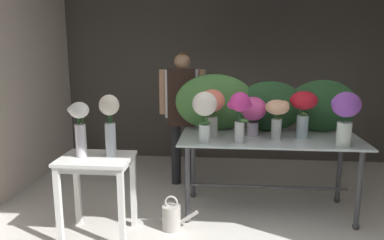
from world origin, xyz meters
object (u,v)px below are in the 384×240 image
vase_violet_anemones (345,113)px  vase_ivory_roses (205,110)px  display_table_glass (269,150)px  vase_fuchsia_snapdragons (253,112)px  vase_magenta_freesia (240,110)px  florist (182,105)px  side_table_white (96,170)px  vase_coral_stock (212,106)px  vase_cream_lisianthus_tall (110,120)px  watering_can (172,217)px  vase_peach_peonies (277,113)px  vase_white_roses_tall (80,125)px  vase_crimson_tulips (303,107)px

vase_violet_anemones → vase_ivory_roses: 1.29m
display_table_glass → vase_fuchsia_snapdragons: 0.43m
vase_ivory_roses → vase_magenta_freesia: vase_ivory_roses is taller
florist → vase_violet_anemones: size_ratio=3.26×
florist → side_table_white: bearing=-114.0°
vase_coral_stock → vase_fuchsia_snapdragons: size_ratio=1.20×
vase_coral_stock → vase_fuchsia_snapdragons: bearing=10.9°
vase_cream_lisianthus_tall → watering_can: vase_cream_lisianthus_tall is taller
display_table_glass → vase_peach_peonies: vase_peach_peonies is taller
vase_magenta_freesia → vase_peach_peonies: size_ratio=1.23×
side_table_white → vase_white_roses_tall: bearing=-180.0°
vase_peach_peonies → display_table_glass: bearing=118.1°
vase_crimson_tulips → vase_coral_stock: 0.92m
vase_ivory_roses → vase_coral_stock: vase_ivory_roses is taller
vase_crimson_tulips → vase_magenta_freesia: (-0.64, -0.25, 0.00)m
vase_crimson_tulips → vase_white_roses_tall: 2.16m
display_table_glass → vase_cream_lisianthus_tall: 1.66m
vase_crimson_tulips → vase_peach_peonies: bearing=-162.5°
vase_violet_anemones → vase_white_roses_tall: (-2.39, -0.37, -0.09)m
vase_violet_anemones → watering_can: vase_violet_anemones is taller
vase_white_roses_tall → florist: bearing=61.7°
vase_coral_stock → vase_cream_lisianthus_tall: 1.06m
vase_crimson_tulips → display_table_glass: bearing=177.9°
vase_ivory_roses → watering_can: vase_ivory_roses is taller
vase_peach_peonies → vase_crimson_tulips: bearing=17.5°
florist → vase_white_roses_tall: 1.58m
vase_cream_lisianthus_tall → vase_crimson_tulips: bearing=18.3°
vase_coral_stock → vase_magenta_freesia: bearing=-40.6°
vase_peach_peonies → watering_can: size_ratio=1.14×
vase_violet_anemones → vase_peach_peonies: size_ratio=1.27×
vase_crimson_tulips → vase_magenta_freesia: bearing=-158.6°
side_table_white → vase_coral_stock: 1.29m
vase_coral_stock → vase_fuchsia_snapdragons: (0.42, 0.08, -0.06)m
vase_magenta_freesia → vase_white_roses_tall: bearing=-164.5°
vase_magenta_freesia → vase_cream_lisianthus_tall: 1.21m
florist → vase_magenta_freesia: 1.21m
vase_violet_anemones → vase_white_roses_tall: size_ratio=1.02×
vase_magenta_freesia → watering_can: (-0.63, -0.22, -1.02)m
vase_violet_anemones → vase_peach_peonies: 0.62m
side_table_white → vase_white_roses_tall: vase_white_roses_tall is taller
vase_white_roses_tall → vase_crimson_tulips: bearing=17.4°
vase_peach_peonies → vase_cream_lisianthus_tall: bearing=-161.6°
display_table_glass → watering_can: display_table_glass is taller
vase_magenta_freesia → vase_white_roses_tall: 1.48m
vase_magenta_freesia → vase_peach_peonies: 0.41m
vase_crimson_tulips → vase_white_roses_tall: bearing=-162.6°
display_table_glass → side_table_white: display_table_glass is taller
watering_can → vase_violet_anemones: bearing=6.7°
display_table_glass → vase_coral_stock: 0.75m
vase_violet_anemones → vase_magenta_freesia: vase_violet_anemones is taller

